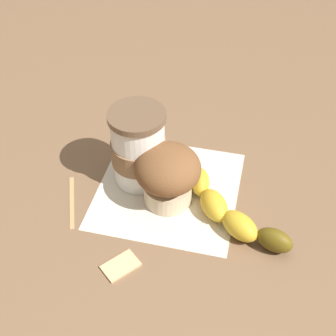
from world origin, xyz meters
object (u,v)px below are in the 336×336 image
(banana, at_px, (230,213))
(sugar_packet, at_px, (121,265))
(coffee_cup, at_px, (138,148))
(muffin, at_px, (165,174))

(banana, height_order, sugar_packet, banana)
(banana, relative_size, sugar_packet, 3.30)
(coffee_cup, height_order, banana, coffee_cup)
(coffee_cup, relative_size, sugar_packet, 2.63)
(coffee_cup, height_order, sugar_packet, coffee_cup)
(sugar_packet, bearing_deg, muffin, 65.31)
(muffin, relative_size, sugar_packet, 2.01)
(banana, bearing_deg, coffee_cup, 147.11)
(coffee_cup, xyz_separation_m, banana, (0.14, -0.09, -0.05))
(muffin, height_order, banana, muffin)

